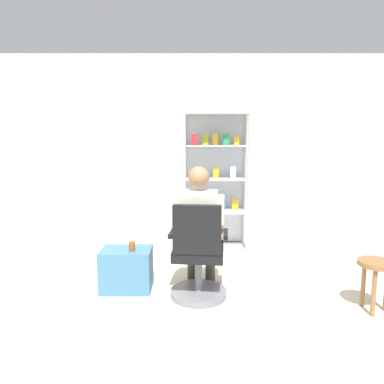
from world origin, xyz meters
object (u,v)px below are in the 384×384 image
at_px(display_cabinet_main, 216,181).
at_px(storage_crate, 127,269).
at_px(wooden_stool, 376,272).
at_px(seated_shopkeeper, 200,223).
at_px(office_chair, 199,260).
at_px(tea_glass, 132,246).

bearing_deg(display_cabinet_main, storage_crate, -125.54).
height_order(display_cabinet_main, wooden_stool, display_cabinet_main).
distance_m(seated_shopkeeper, wooden_stool, 1.66).
height_order(office_chair, storage_crate, office_chair).
relative_size(seated_shopkeeper, wooden_stool, 2.74).
bearing_deg(tea_glass, wooden_stool, -10.30).
relative_size(display_cabinet_main, tea_glass, 18.85).
bearing_deg(storage_crate, wooden_stool, -11.39).
relative_size(display_cabinet_main, wooden_stool, 4.04).
height_order(seated_shopkeeper, wooden_stool, seated_shopkeeper).
bearing_deg(office_chair, wooden_stool, -8.94).
xyz_separation_m(display_cabinet_main, seated_shopkeeper, (-0.25, -1.46, -0.25)).
bearing_deg(seated_shopkeeper, office_chair, -95.42).
xyz_separation_m(office_chair, seated_shopkeeper, (0.02, 0.16, 0.32)).
bearing_deg(display_cabinet_main, wooden_stool, -54.74).
xyz_separation_m(seated_shopkeeper, wooden_stool, (1.57, -0.41, -0.34)).
bearing_deg(wooden_stool, storage_crate, 168.61).
distance_m(seated_shopkeeper, tea_glass, 0.72).
height_order(display_cabinet_main, storage_crate, display_cabinet_main).
height_order(seated_shopkeeper, storage_crate, seated_shopkeeper).
relative_size(storage_crate, tea_glass, 5.07).
xyz_separation_m(storage_crate, wooden_stool, (2.32, -0.47, 0.16)).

